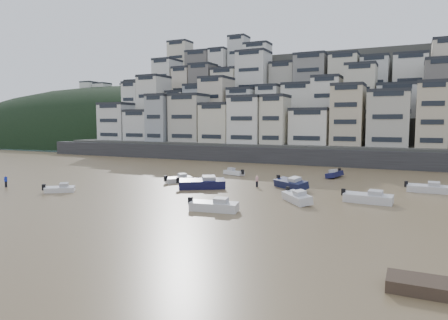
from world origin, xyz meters
The scene contains 16 objects.
sea_strip centered at (-110.00, 145.00, 0.01)m, with size 340.00×340.00×0.00m, color #496068.
harbor_wall centered at (10.00, 65.00, 1.75)m, with size 140.00×3.00×3.50m, color #38383A.
hillside centered at (14.73, 104.84, 13.01)m, with size 141.04×66.00×50.00m.
headland centered at (-95.00, 135.00, 0.02)m, with size 216.00×135.00×53.33m.
boat_a centered at (14.58, 16.70, 0.76)m, with size 5.56×1.82×1.52m, color silver, non-canonical shape.
boat_b centered at (21.19, 24.80, 0.77)m, with size 5.61×1.84×1.53m, color silver, non-canonical shape.
boat_c centered at (6.78, 28.43, 0.96)m, with size 7.02×2.30×1.92m, color #13143C, non-canonical shape.
boat_d centered at (28.67, 28.01, 0.80)m, with size 5.89×1.93×1.61m, color silver, non-canonical shape.
boat_e centered at (17.91, 33.83, 0.84)m, with size 6.18×2.02×1.69m, color #12183B, non-canonical shape.
boat_f centered at (0.84, 31.93, 0.63)m, with size 4.64×1.52×1.27m, color silver, non-canonical shape.
boat_g centered at (35.05, 38.54, 0.74)m, with size 5.43×1.78×1.48m, color silver, non-canonical shape.
boat_h centered at (5.04, 43.28, 0.60)m, with size 4.41×1.44×1.20m, color silver, non-canonical shape.
boat_i centered at (21.46, 47.69, 0.68)m, with size 5.02×1.64×1.37m, color #141640, non-canonical shape.
boat_j centered at (-8.82, 17.86, 0.56)m, with size 4.11×1.35×1.12m, color white, non-canonical shape.
person_blue centered at (-19.13, 17.66, 0.87)m, with size 0.44×0.44×1.74m, color #192DBD, non-canonical shape.
person_pink centered at (13.14, 33.18, 0.87)m, with size 0.44×0.44×1.74m, color #E7A3A8, non-canonical shape.
Camera 1 is at (33.04, -19.82, 9.35)m, focal length 32.00 mm.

